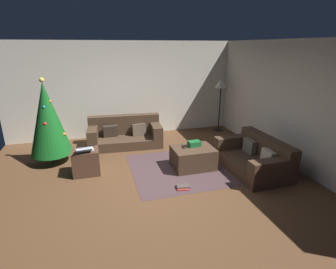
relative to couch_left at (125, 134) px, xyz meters
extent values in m
plane|color=brown|center=(0.17, -2.24, -0.28)|extent=(6.40, 6.40, 0.00)
cube|color=silver|center=(0.17, 0.90, 1.02)|extent=(6.40, 0.12, 2.60)
cube|color=silver|center=(3.31, -2.24, 1.02)|extent=(0.12, 6.40, 2.60)
cube|color=#473323|center=(-0.01, -0.09, -0.17)|extent=(1.89, 0.98, 0.24)
cube|color=#473323|center=(0.02, 0.21, 0.20)|extent=(1.84, 0.38, 0.50)
cube|color=#473323|center=(0.78, -0.15, 0.10)|extent=(0.30, 0.86, 0.30)
cube|color=#473323|center=(-0.80, -0.03, 0.10)|extent=(0.30, 0.86, 0.30)
cube|color=brown|center=(0.37, -0.02, 0.10)|extent=(0.37, 0.19, 0.31)
cube|color=#372D24|center=(-0.36, 0.04, 0.10)|extent=(0.37, 0.17, 0.31)
cube|color=#473323|center=(2.32, -2.21, -0.17)|extent=(0.96, 1.61, 0.24)
cube|color=#473323|center=(2.67, -2.20, 0.18)|extent=(0.26, 1.61, 0.44)
cube|color=#473323|center=(2.32, -2.89, 0.09)|extent=(0.95, 0.25, 0.28)
cube|color=#473323|center=(2.31, -1.52, 0.09)|extent=(0.95, 0.25, 0.28)
cube|color=#BCB299|center=(2.47, -2.53, 0.10)|extent=(0.17, 0.37, 0.31)
cube|color=#716B5B|center=(2.47, -1.88, 0.10)|extent=(0.14, 0.36, 0.30)
cube|color=#473323|center=(1.20, -1.76, -0.06)|extent=(0.85, 0.66, 0.44)
cube|color=#19662D|center=(1.26, -1.67, 0.21)|extent=(0.27, 0.19, 0.11)
cube|color=black|center=(1.02, -1.66, 0.17)|extent=(0.08, 0.17, 0.02)
cylinder|color=brown|center=(-1.68, -0.64, -0.18)|extent=(0.10, 0.10, 0.21)
cone|color=#145E1E|center=(-1.68, -0.64, 0.71)|extent=(0.87, 0.87, 1.56)
sphere|color=#2699E5|center=(-1.70, -0.76, 0.99)|extent=(0.06, 0.06, 0.06)
sphere|color=red|center=(-1.71, -0.84, 0.66)|extent=(0.08, 0.08, 0.08)
sphere|color=green|center=(-1.87, -0.61, 0.76)|extent=(0.05, 0.05, 0.05)
sphere|color=yellow|center=(-1.80, -0.48, 0.68)|extent=(0.07, 0.07, 0.07)
sphere|color=orange|center=(-1.58, -0.66, 1.08)|extent=(0.06, 0.06, 0.06)
sphere|color=orange|center=(-1.39, -0.73, 0.37)|extent=(0.07, 0.07, 0.07)
sphere|color=#F2D84C|center=(-1.68, -0.64, 1.52)|extent=(0.10, 0.10, 0.10)
cube|color=#4C3323|center=(-0.97, -1.43, -0.03)|extent=(0.52, 0.44, 0.51)
cube|color=silver|center=(-0.97, -1.43, 0.23)|extent=(0.37, 0.29, 0.02)
cube|color=black|center=(-0.94, -1.60, 0.35)|extent=(0.36, 0.27, 0.11)
cube|color=#B7332D|center=(0.71, -2.53, -0.27)|extent=(0.25, 0.25, 0.03)
cube|color=#4C423D|center=(0.72, -2.53, -0.24)|extent=(0.25, 0.17, 0.03)
cylinder|color=black|center=(2.89, 0.44, -0.27)|extent=(0.28, 0.28, 0.02)
cylinder|color=black|center=(2.89, 0.44, 0.37)|extent=(0.04, 0.04, 1.31)
cone|color=beige|center=(2.89, 0.44, 1.14)|extent=(0.36, 0.36, 0.24)
cube|color=#4A3537|center=(1.20, -1.76, -0.28)|extent=(2.60, 2.00, 0.01)
camera|label=1|loc=(-0.71, -6.50, 2.18)|focal=28.04mm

